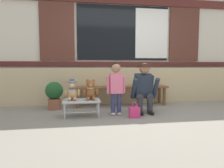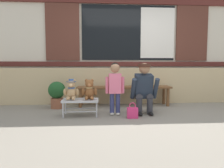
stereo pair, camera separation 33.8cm
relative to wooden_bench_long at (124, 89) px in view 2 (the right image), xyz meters
The scene contains 11 objects.
ground_plane 1.14m from the wooden_bench_long, 78.48° to the right, with size 60.00×60.00×0.00m, color gray.
brick_low_wall 0.43m from the wooden_bench_long, 59.39° to the left, with size 7.53×0.25×0.85m, color tan.
shop_facade 1.69m from the wooden_bench_long, 76.03° to the left, with size 7.68×0.26×3.59m.
wooden_bench_long is the anchor object (origin of this frame).
small_display_bench 1.27m from the wooden_bench_long, 135.55° to the right, with size 0.64×0.36×0.30m.
teddy_bear_with_hat 1.38m from the wooden_bench_long, 140.27° to the right, with size 0.28×0.27×0.36m.
teddy_bear_plain 1.16m from the wooden_bench_long, 130.03° to the right, with size 0.28×0.26×0.36m.
child_standing 0.93m from the wooden_bench_long, 107.86° to the right, with size 0.35×0.18×0.96m.
adult_crouching 0.84m from the wooden_bench_long, 70.43° to the right, with size 0.50×0.49×0.95m.
handbag_on_ground 1.15m from the wooden_bench_long, 89.85° to the right, with size 0.18×0.11×0.27m.
potted_plant 1.47m from the wooden_bench_long, behind, with size 0.36×0.36×0.57m.
Camera 2 is at (-0.81, -3.48, 0.89)m, focal length 32.72 mm.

